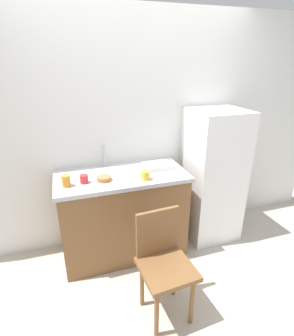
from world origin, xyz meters
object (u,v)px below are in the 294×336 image
object	(u,v)px
cup_orange	(66,181)
cup_yellow	(146,175)
terracotta_bowl	(104,178)
chair	(164,261)
cup_red	(84,179)
refrigerator	(212,176)
dish_tray	(158,166)

from	to	relation	value
cup_orange	cup_yellow	bearing A→B (deg)	-6.43
terracotta_bowl	cup_orange	bearing A→B (deg)	-176.66
chair	cup_red	xyz separation A→B (m)	(-0.50, 0.73, 0.46)
terracotta_bowl	cup_orange	distance (m)	0.34
refrigerator	chair	xyz separation A→B (m)	(-0.92, -0.84, -0.24)
refrigerator	terracotta_bowl	size ratio (longest dim) A/B	11.31
cup_orange	terracotta_bowl	bearing A→B (deg)	3.34
cup_red	cup_orange	bearing A→B (deg)	-170.82
terracotta_bowl	refrigerator	bearing A→B (deg)	5.54
refrigerator	cup_orange	xyz separation A→B (m)	(-1.57, -0.14, 0.23)
chair	cup_yellow	bearing A→B (deg)	81.20
chair	cup_red	distance (m)	1.00
chair	cup_orange	xyz separation A→B (m)	(-0.66, 0.70, 0.47)
cup_red	cup_orange	distance (m)	0.16
terracotta_bowl	cup_red	xyz separation A→B (m)	(-0.18, 0.01, 0.02)
terracotta_bowl	cup_yellow	size ratio (longest dim) A/B	1.53
cup_yellow	terracotta_bowl	bearing A→B (deg)	165.02
dish_tray	cup_red	world-z (taller)	cup_red
cup_orange	refrigerator	bearing A→B (deg)	5.07
terracotta_bowl	dish_tray	bearing A→B (deg)	12.52
chair	dish_tray	xyz separation A→B (m)	(0.26, 0.85, 0.45)
cup_red	cup_orange	xyz separation A→B (m)	(-0.16, -0.03, 0.01)
dish_tray	cup_yellow	bearing A→B (deg)	-131.98
chair	cup_orange	world-z (taller)	cup_orange
refrigerator	cup_yellow	world-z (taller)	refrigerator
terracotta_bowl	cup_red	bearing A→B (deg)	178.25
refrigerator	cup_yellow	xyz separation A→B (m)	(-0.86, -0.22, 0.22)
chair	cup_orange	size ratio (longest dim) A/B	8.57
cup_yellow	cup_orange	xyz separation A→B (m)	(-0.71, 0.08, 0.01)
chair	dish_tray	world-z (taller)	dish_tray
terracotta_bowl	cup_orange	xyz separation A→B (m)	(-0.34, -0.02, 0.03)
chair	dish_tray	bearing A→B (deg)	69.18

